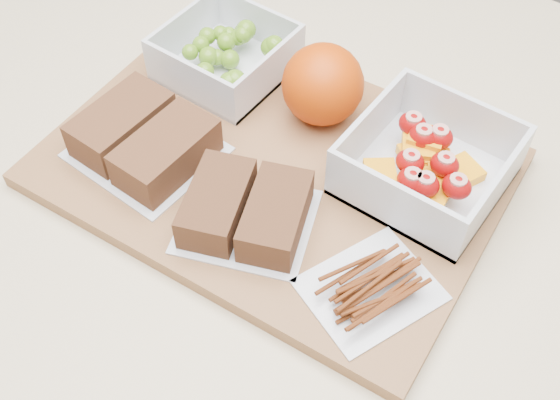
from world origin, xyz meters
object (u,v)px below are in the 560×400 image
at_px(orange, 323,85).
at_px(sandwich_bag_left, 144,139).
at_px(grape_container, 229,55).
at_px(cutting_board, 273,168).
at_px(fruit_container, 427,165).
at_px(pretzel_bag, 371,283).
at_px(sandwich_bag_center, 246,210).

distance_m(orange, sandwich_bag_left, 0.18).
relative_size(grape_container, sandwich_bag_left, 0.90).
relative_size(cutting_board, fruit_container, 3.10).
relative_size(cutting_board, sandwich_bag_left, 3.15).
bearing_deg(grape_container, pretzel_bag, -28.72).
distance_m(orange, sandwich_bag_center, 0.16).
distance_m(grape_container, orange, 0.12).
xyz_separation_m(grape_container, pretzel_bag, (0.27, -0.15, -0.01)).
bearing_deg(pretzel_bag, sandwich_bag_center, -178.00).
relative_size(sandwich_bag_left, pretzel_bag, 1.03).
relative_size(sandwich_bag_left, sandwich_bag_center, 0.92).
xyz_separation_m(sandwich_bag_left, pretzel_bag, (0.26, -0.00, -0.01)).
bearing_deg(pretzel_bag, grape_container, 151.28).
bearing_deg(pretzel_bag, sandwich_bag_left, 178.97).
xyz_separation_m(cutting_board, sandwich_bag_left, (-0.11, -0.06, 0.03)).
distance_m(sandwich_bag_center, pretzel_bag, 0.13).
height_order(fruit_container, sandwich_bag_left, fruit_container).
bearing_deg(orange, grape_container, -178.97).
bearing_deg(cutting_board, sandwich_bag_center, -76.02).
relative_size(fruit_container, sandwich_bag_center, 0.93).
relative_size(cutting_board, grape_container, 3.49).
xyz_separation_m(orange, sandwich_bag_center, (0.02, -0.15, -0.02)).
bearing_deg(fruit_container, sandwich_bag_left, -151.41).
relative_size(fruit_container, pretzel_bag, 1.04).
xyz_separation_m(sandwich_bag_center, pretzel_bag, (0.13, 0.00, -0.01)).
bearing_deg(grape_container, orange, 1.03).
height_order(cutting_board, sandwich_bag_left, sandwich_bag_left).
bearing_deg(fruit_container, pretzel_bag, -80.23).
bearing_deg(sandwich_bag_center, pretzel_bag, 2.00).
distance_m(orange, pretzel_bag, 0.21).
bearing_deg(sandwich_bag_left, grape_container, 94.20).
height_order(cutting_board, grape_container, grape_container).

